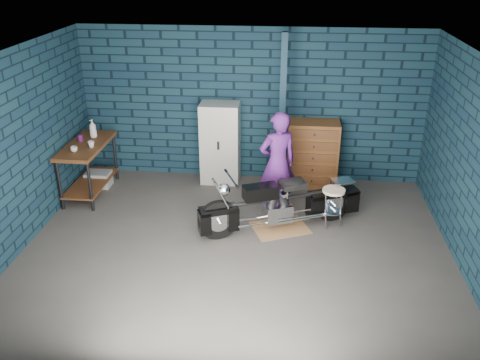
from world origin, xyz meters
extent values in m
plane|color=#464341|center=(0.00, 0.00, 0.00)|extent=(6.00, 6.00, 0.00)
cube|color=#102738|center=(0.00, 2.50, 1.35)|extent=(6.00, 0.02, 2.70)
cube|color=#102738|center=(-3.00, 0.00, 1.35)|extent=(0.02, 5.00, 2.70)
cube|color=#102738|center=(3.00, 0.00, 1.35)|extent=(0.02, 5.00, 2.70)
cube|color=silver|center=(0.00, 0.00, 2.70)|extent=(6.00, 5.00, 0.02)
cube|color=#132C3D|center=(0.55, 1.95, 1.35)|extent=(0.10, 0.10, 2.70)
cube|color=brown|center=(-2.68, 1.50, 0.46)|extent=(0.60, 1.40, 0.91)
cube|color=#9B6D43|center=(0.60, 0.62, 0.00)|extent=(0.98, 0.88, 0.01)
imported|color=#5C217C|center=(0.52, 1.21, 0.82)|extent=(0.71, 0.60, 1.65)
cube|color=gray|center=(-2.66, 1.79, 0.13)|extent=(0.43, 0.30, 0.27)
cube|color=beige|center=(-0.53, 2.23, 0.72)|extent=(0.68, 0.48, 1.45)
cube|color=brown|center=(1.10, 2.23, 0.58)|extent=(0.88, 0.49, 1.17)
imported|color=beige|center=(-2.73, 1.14, 0.95)|extent=(0.12, 0.12, 0.09)
imported|color=beige|center=(-2.53, 1.36, 0.96)|extent=(0.12, 0.12, 0.10)
cylinder|color=#54175C|center=(-2.81, 1.61, 0.97)|extent=(0.08, 0.08, 0.11)
imported|color=gray|center=(-2.66, 1.83, 1.07)|extent=(0.15, 0.15, 0.32)
camera|label=1|loc=(0.66, -6.10, 3.91)|focal=38.00mm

